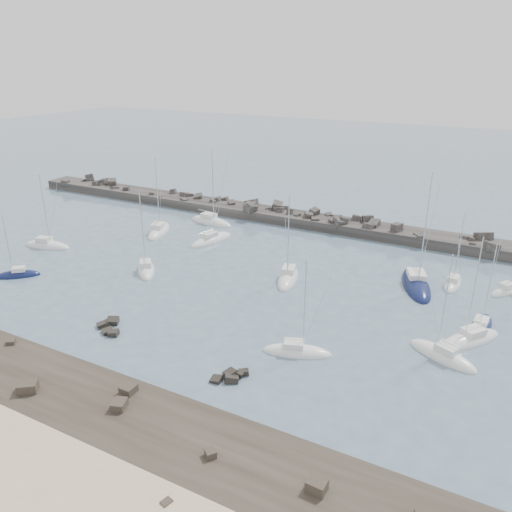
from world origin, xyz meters
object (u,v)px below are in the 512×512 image
(sailboat_2, at_px, (18,275))
(sailboat_7, at_px, (297,352))
(sailboat_0, at_px, (47,246))
(sailboat_6, at_px, (288,278))
(sailboat_12, at_px, (506,291))
(sailboat_5, at_px, (146,270))
(sailboat_10, at_px, (453,283))
(sailboat_3, at_px, (211,240))
(sailboat_8, at_px, (416,285))
(sailboat_4, at_px, (211,222))
(sailboat_11, at_px, (469,340))
(sailboat_13, at_px, (480,327))
(sailboat_9, at_px, (442,356))
(sailboat_1, at_px, (159,231))

(sailboat_2, distance_m, sailboat_7, 44.48)
(sailboat_0, relative_size, sailboat_2, 1.31)
(sailboat_6, xyz_separation_m, sailboat_12, (28.28, 10.08, -0.02))
(sailboat_5, distance_m, sailboat_10, 44.80)
(sailboat_3, relative_size, sailboat_8, 0.83)
(sailboat_4, xyz_separation_m, sailboat_11, (49.21, -22.68, -0.02))
(sailboat_6, distance_m, sailboat_11, 25.86)
(sailboat_7, bearing_deg, sailboat_13, 41.21)
(sailboat_0, bearing_deg, sailboat_6, 9.58)
(sailboat_9, xyz_separation_m, sailboat_10, (-1.62, 20.02, -0.02))
(sailboat_4, height_order, sailboat_9, sailboat_4)
(sailboat_8, distance_m, sailboat_10, 5.47)
(sailboat_1, xyz_separation_m, sailboat_7, (38.38, -25.03, -0.03))
(sailboat_0, xyz_separation_m, sailboat_2, (5.96, -10.55, -0.01))
(sailboat_7, bearing_deg, sailboat_0, 168.60)
(sailboat_3, height_order, sailboat_4, sailboat_4)
(sailboat_3, bearing_deg, sailboat_12, 2.10)
(sailboat_2, xyz_separation_m, sailboat_5, (15.40, 10.41, 0.02))
(sailboat_1, distance_m, sailboat_4, 10.61)
(sailboat_8, bearing_deg, sailboat_2, -155.59)
(sailboat_9, distance_m, sailboat_10, 20.08)
(sailboat_6, height_order, sailboat_10, sailboat_6)
(sailboat_6, bearing_deg, sailboat_10, 23.63)
(sailboat_1, relative_size, sailboat_4, 0.96)
(sailboat_0, distance_m, sailboat_12, 71.94)
(sailboat_6, relative_size, sailboat_9, 1.07)
(sailboat_6, bearing_deg, sailboat_8, 20.35)
(sailboat_6, distance_m, sailboat_8, 18.02)
(sailboat_8, relative_size, sailboat_13, 1.54)
(sailboat_13, bearing_deg, sailboat_5, -173.78)
(sailboat_0, relative_size, sailboat_13, 1.17)
(sailboat_4, relative_size, sailboat_5, 1.22)
(sailboat_2, bearing_deg, sailboat_7, 0.49)
(sailboat_12, bearing_deg, sailboat_3, -177.90)
(sailboat_4, bearing_deg, sailboat_12, -7.42)
(sailboat_0, xyz_separation_m, sailboat_13, (67.66, 4.92, -0.02))
(sailboat_1, height_order, sailboat_11, sailboat_1)
(sailboat_5, height_order, sailboat_12, sailboat_5)
(sailboat_3, relative_size, sailboat_12, 1.48)
(sailboat_7, distance_m, sailboat_8, 24.80)
(sailboat_4, relative_size, sailboat_8, 0.87)
(sailboat_1, relative_size, sailboat_7, 1.23)
(sailboat_11, height_order, sailboat_12, sailboat_11)
(sailboat_5, distance_m, sailboat_11, 45.47)
(sailboat_6, distance_m, sailboat_13, 26.15)
(sailboat_4, relative_size, sailboat_6, 1.12)
(sailboat_5, relative_size, sailboat_13, 1.10)
(sailboat_10, bearing_deg, sailboat_3, -178.58)
(sailboat_3, xyz_separation_m, sailboat_5, (-1.74, -15.53, 0.01))
(sailboat_7, xyz_separation_m, sailboat_9, (14.18, 6.54, 0.02))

